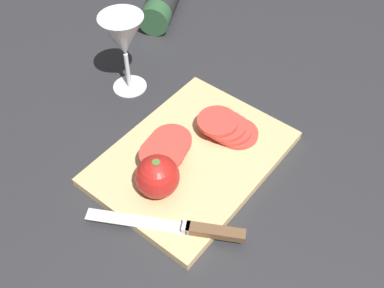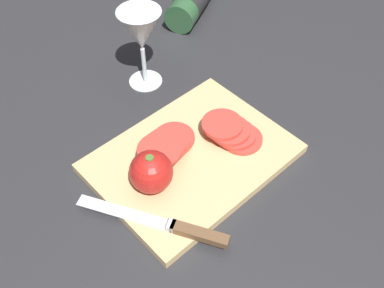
% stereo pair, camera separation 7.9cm
% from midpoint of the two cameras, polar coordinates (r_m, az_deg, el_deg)
% --- Properties ---
extents(ground_plane, '(3.00, 3.00, 0.00)m').
position_cam_midpoint_polar(ground_plane, '(0.81, -2.34, -3.16)').
color(ground_plane, '#28282B').
extents(cutting_board, '(0.34, 0.26, 0.02)m').
position_cam_midpoint_polar(cutting_board, '(0.82, -2.76, -1.94)').
color(cutting_board, tan).
rests_on(cutting_board, ground_plane).
extents(wine_glass, '(0.09, 0.09, 0.17)m').
position_cam_midpoint_polar(wine_glass, '(0.90, -11.26, 12.86)').
color(wine_glass, silver).
rests_on(wine_glass, ground_plane).
extents(whole_tomato, '(0.07, 0.07, 0.07)m').
position_cam_midpoint_polar(whole_tomato, '(0.74, -7.47, -4.30)').
color(whole_tomato, red).
rests_on(whole_tomato, cutting_board).
extents(knife, '(0.14, 0.23, 0.01)m').
position_cam_midpoint_polar(knife, '(0.71, -2.63, -10.99)').
color(knife, silver).
rests_on(knife, cutting_board).
extents(tomato_slice_stack_near, '(0.09, 0.11, 0.03)m').
position_cam_midpoint_polar(tomato_slice_stack_near, '(0.83, 1.88, 1.98)').
color(tomato_slice_stack_near, '#D63D33').
rests_on(tomato_slice_stack_near, cutting_board).
extents(tomato_slice_stack_far, '(0.14, 0.11, 0.05)m').
position_cam_midpoint_polar(tomato_slice_stack_far, '(0.79, -6.07, -0.50)').
color(tomato_slice_stack_far, '#D63D33').
rests_on(tomato_slice_stack_far, cutting_board).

